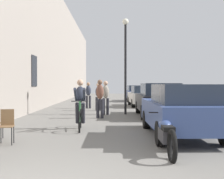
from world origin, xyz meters
The scene contains 13 objects.
building_facade_left centered at (-3.45, 14.00, 4.57)m, with size 0.54×68.00×9.13m.
cafe_chair_mid_toward_wall centered at (-1.69, 3.74, 0.52)m, with size 0.44×0.44×0.89m.
cyclist_on_bicycle centered at (-0.04, 6.16, 0.81)m, with size 0.52×1.76×1.74m.
pedestrian_near centered at (0.53, 9.44, 0.99)m, with size 0.37×0.28×1.75m.
pedestrian_mid centered at (0.77, 10.90, 0.96)m, with size 0.37×0.28×1.71m.
pedestrian_far centered at (0.31, 13.27, 0.91)m, with size 0.36×0.28×1.61m.
pedestrian_furthest centered at (-0.39, 14.84, 0.94)m, with size 0.36×0.26×1.67m.
street_lamp centered at (1.78, 11.18, 3.11)m, with size 0.32×0.32×4.90m.
parked_car_nearest centered at (3.07, 4.76, 0.80)m, with size 1.84×4.34×1.54m.
parked_car_second centered at (3.29, 10.07, 0.82)m, with size 1.94×4.49×1.59m.
parked_car_third centered at (3.23, 16.45, 0.74)m, with size 1.78×4.06×1.43m.
parked_car_fourth centered at (3.32, 22.68, 0.74)m, with size 1.78×4.07×1.44m.
parked_motorcycle centered at (2.24, 2.67, 0.40)m, with size 0.62×2.15×0.92m.
Camera 1 is at (0.98, -3.88, 1.55)m, focal length 47.18 mm.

